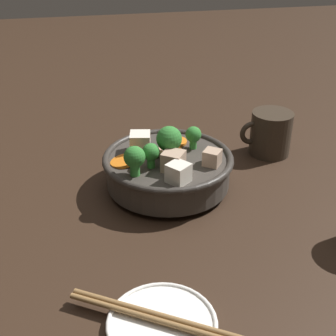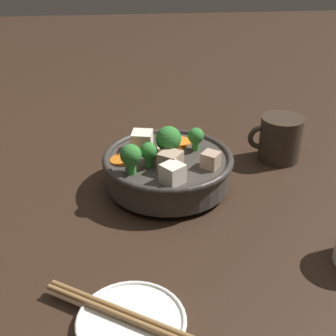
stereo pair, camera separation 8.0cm
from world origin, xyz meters
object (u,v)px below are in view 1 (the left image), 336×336
Objects in this scene: side_saucer at (162,325)px; dark_mug at (270,133)px; chopsticks_pair at (162,319)px; stirfry_bowl at (168,166)px.

dark_mug reaches higher than side_saucer.
side_saucer is 1.26× the size of dark_mug.
stirfry_bowl is at bearing -102.94° from chopsticks_pair.
side_saucer is at bearing 180.00° from chopsticks_pair.
stirfry_bowl is at bearing 21.64° from dark_mug.
dark_mug is (-0.29, -0.39, 0.04)m from side_saucer.
chopsticks_pair is (0.00, 0.00, 0.01)m from side_saucer.
chopsticks_pair is at bearing 53.32° from dark_mug.
side_saucer is 0.63× the size of chopsticks_pair.
stirfry_bowl is 0.32m from side_saucer.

